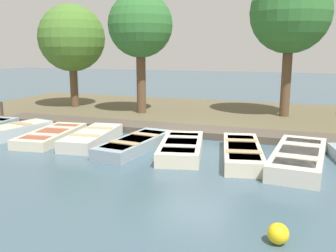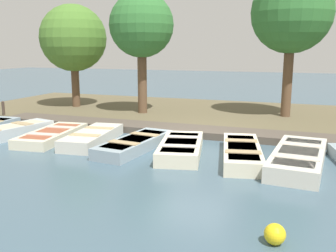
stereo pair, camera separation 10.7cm
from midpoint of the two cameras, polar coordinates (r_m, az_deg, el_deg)
The scene contains 15 objects.
ground_plane at distance 12.32m, azimuth 3.20°, elevation -2.53°, with size 80.00×80.00×0.00m, color #425B6B.
shore_bank at distance 17.05m, azimuth 7.91°, elevation 1.72°, with size 8.00×24.00×0.21m.
dock_walkway at distance 13.39m, azimuth 4.62°, elevation -0.86°, with size 1.31×16.41×0.24m.
rowboat_1 at distance 13.94m, azimuth -23.67°, elevation -0.91°, with size 3.40×1.68×0.44m.
rowboat_2 at distance 13.23m, azimuth -17.55°, elevation -1.34°, with size 3.14×1.53×0.34m.
rowboat_3 at distance 12.46m, azimuth -11.71°, elevation -1.66°, with size 3.04×1.38×0.40m.
rowboat_4 at distance 11.47m, azimuth -5.32°, elevation -2.71°, with size 3.28×1.39×0.37m.
rowboat_5 at distance 10.92m, azimuth 1.75°, elevation -3.29°, with size 3.06×1.74×0.41m.
rowboat_6 at distance 10.65m, azimuth 10.95°, elevation -3.92°, with size 3.41×1.63×0.39m.
rowboat_7 at distance 10.44m, azimuth 19.02°, elevation -4.56°, with size 3.61×1.52×0.43m.
mooring_post_near at distance 17.62m, azimuth -24.15°, elevation 2.16°, with size 0.12×0.12×0.83m.
buoy at distance 6.34m, azimuth 15.96°, elevation -15.50°, with size 0.34×0.34×0.34m.
park_tree_far_left at distance 18.99m, azimuth -14.63°, elevation 12.77°, with size 3.18×3.18×5.12m.
park_tree_left at distance 16.64m, azimuth -4.42°, elevation 14.92°, with size 2.78×2.78×5.42m.
park_tree_center at distance 16.50m, azimuth 17.95°, elevation 15.97°, with size 3.27×3.27×6.09m.
Camera 1 is at (11.49, 3.26, 3.02)m, focal length 40.00 mm.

